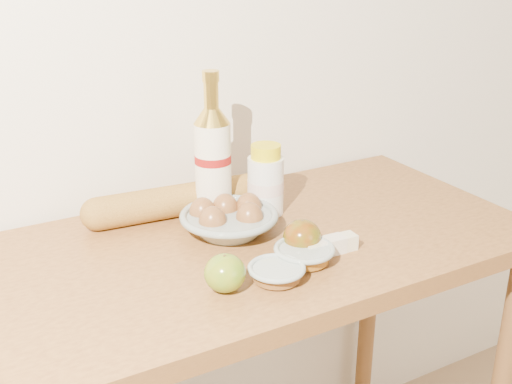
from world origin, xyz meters
TOP-DOWN VIEW (x-y plane):
  - back_wall at (0.00, 1.51)m, footprint 3.50×0.02m
  - table at (0.00, 1.18)m, footprint 1.20×0.60m
  - bourbon_bottle at (-0.01, 1.33)m, footprint 0.10×0.10m
  - cream_bottle at (0.10, 1.29)m, footprint 0.09×0.09m
  - egg_bowl at (-0.02, 1.24)m, footprint 0.26×0.26m
  - baguette at (-0.08, 1.37)m, footprint 0.44×0.11m
  - apple_yellowgreen at (-0.13, 1.03)m, footprint 0.10×0.10m
  - apple_redgreen_right at (0.07, 1.08)m, footprint 0.10×0.10m
  - sugar_bowl at (-0.03, 1.01)m, footprint 0.14×0.14m
  - syrup_bowl at (0.05, 1.05)m, footprint 0.13×0.13m
  - butter_stick at (0.12, 1.05)m, footprint 0.12×0.04m

SIDE VIEW (x-z plane):
  - table at x=0.00m, z-range 0.33..1.23m
  - butter_stick at x=0.12m, z-range 0.90..0.93m
  - sugar_bowl at x=-0.03m, z-range 0.90..0.93m
  - syrup_bowl at x=0.05m, z-range 0.90..0.94m
  - egg_bowl at x=-0.02m, z-range 0.89..0.97m
  - apple_yellowgreen at x=-0.13m, z-range 0.90..0.97m
  - apple_redgreen_right at x=0.07m, z-range 0.90..0.97m
  - baguette at x=-0.08m, z-range 0.90..0.97m
  - cream_bottle at x=0.10m, z-range 0.89..1.06m
  - bourbon_bottle at x=-0.01m, z-range 0.87..1.20m
  - back_wall at x=0.00m, z-range 0.00..2.60m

